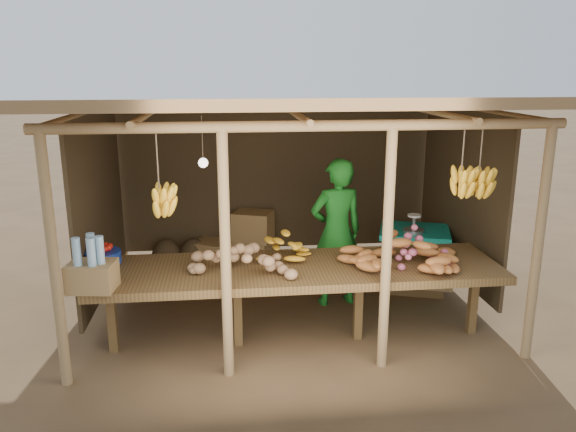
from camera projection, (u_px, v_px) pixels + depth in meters
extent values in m
plane|color=brown|center=(288.00, 303.00, 6.54)|extent=(60.00, 60.00, 0.00)
cylinder|color=#98784E|center=(54.00, 264.00, 4.59)|extent=(0.09, 0.09, 2.20)
cylinder|color=#98784E|center=(538.00, 246.00, 5.05)|extent=(0.09, 0.09, 2.20)
cylinder|color=#98784E|center=(119.00, 188.00, 7.48)|extent=(0.09, 0.09, 2.20)
cylinder|color=#98784E|center=(424.00, 181.00, 7.93)|extent=(0.09, 0.09, 2.20)
cylinder|color=#98784E|center=(226.00, 258.00, 4.75)|extent=(0.09, 0.09, 2.20)
cylinder|color=#98784E|center=(387.00, 252.00, 4.90)|extent=(0.09, 0.09, 2.20)
cylinder|color=#98784E|center=(309.00, 126.00, 4.54)|extent=(4.40, 0.09, 0.09)
cylinder|color=#98784E|center=(275.00, 103.00, 7.42)|extent=(4.40, 0.09, 0.09)
cube|color=olive|center=(288.00, 103.00, 5.96)|extent=(4.70, 3.50, 0.28)
cube|color=#40321E|center=(276.00, 177.00, 7.65)|extent=(4.20, 0.04, 1.98)
cube|color=#40321E|center=(99.00, 203.00, 6.20)|extent=(0.04, 2.40, 1.98)
cube|color=#40321E|center=(460.00, 194.00, 6.65)|extent=(0.04, 2.40, 1.98)
cube|color=brown|center=(299.00, 270.00, 5.44)|extent=(3.90, 1.05, 0.08)
cube|color=brown|center=(112.00, 317.00, 5.34)|extent=(0.08, 0.08, 0.72)
cube|color=brown|center=(238.00, 311.00, 5.47)|extent=(0.08, 0.08, 0.72)
cube|color=brown|center=(358.00, 305.00, 5.60)|extent=(0.08, 0.08, 0.72)
cube|color=brown|center=(473.00, 300.00, 5.73)|extent=(0.08, 0.08, 0.72)
cylinder|color=navy|center=(103.00, 257.00, 5.49)|extent=(0.35, 0.35, 0.12)
cube|color=olive|center=(92.00, 276.00, 4.82)|extent=(0.42, 0.35, 0.24)
imported|color=#17681B|center=(336.00, 233.00, 6.35)|extent=(0.68, 0.51, 1.70)
cube|color=brown|center=(413.00, 261.00, 6.93)|extent=(0.90, 0.83, 0.68)
cube|color=#0C8979|center=(415.00, 232.00, 6.83)|extent=(1.00, 0.93, 0.07)
cube|color=olive|center=(254.00, 254.00, 7.58)|extent=(0.61, 0.56, 0.39)
cube|color=olive|center=(253.00, 226.00, 7.48)|extent=(0.61, 0.56, 0.39)
cube|color=olive|center=(213.00, 255.00, 7.53)|extent=(0.61, 0.56, 0.39)
ellipsoid|color=#40321E|center=(166.00, 255.00, 7.47)|extent=(0.40, 0.40, 0.54)
ellipsoid|color=#40321E|center=(194.00, 254.00, 7.51)|extent=(0.40, 0.40, 0.54)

